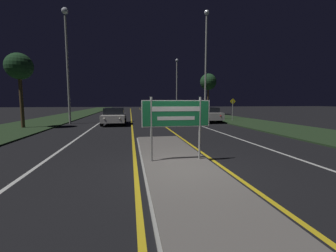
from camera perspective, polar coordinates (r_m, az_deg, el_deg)
The scene contains 21 objects.
ground_plane at distance 6.76m, azimuth 2.89°, elevation -10.50°, with size 160.00×160.00×0.00m, color black.
median_island at distance 7.23m, azimuth 2.01°, elevation -9.05°, with size 2.18×9.90×0.10m.
verge_left at distance 27.60m, azimuth -26.64°, elevation 1.59°, with size 5.00×100.00×0.08m.
verge_right at distance 28.55m, azimuth 12.89°, elevation 2.22°, with size 5.00×100.00×0.08m.
centre_line_yellow_left at distance 31.38m, azimuth -9.36°, elevation 2.57°, with size 0.12×70.00×0.01m.
centre_line_yellow_right at distance 31.50m, azimuth -4.69°, elevation 2.65°, with size 0.12×70.00×0.01m.
lane_line_white_left at distance 31.50m, azimuth -14.68°, elevation 2.47°, with size 0.12×70.00×0.01m.
lane_line_white_right at distance 31.88m, azimuth 0.55°, elevation 2.71°, with size 0.12×70.00×0.01m.
edge_line_white_left at distance 31.91m, azimuth -20.06°, elevation 2.34°, with size 0.10×70.00×0.01m.
edge_line_white_right at distance 32.54m, azimuth 5.76°, elevation 2.75°, with size 0.10×70.00×0.01m.
highway_sign at distance 6.98m, azimuth 2.06°, elevation 2.51°, with size 2.15×0.07×1.99m.
streetlight_left_near at distance 21.92m, azimuth -24.34°, elevation 17.35°, with size 0.55×0.55×9.77m.
streetlight_right_near at distance 24.47m, azimuth 9.61°, elevation 17.61°, with size 0.50×0.50×11.12m.
streetlight_right_far at distance 38.47m, azimuth 2.24°, elevation 11.50°, with size 0.46×0.46×9.05m.
car_receding_0 at distance 21.87m, azimuth 9.57°, elevation 2.96°, with size 2.03×4.64×1.39m.
car_receding_1 at distance 34.20m, azimuth 2.86°, elevation 4.22°, with size 1.96×4.69×1.43m.
car_receding_2 at distance 45.79m, azimuth -0.24°, elevation 4.74°, with size 1.88×4.06×1.52m.
car_approaching_0 at distance 19.72m, azimuth -13.51°, elevation 2.51°, with size 1.97×4.44×1.40m.
warning_sign at distance 23.16m, azimuth 16.10°, elevation 4.62°, with size 0.60×0.06×2.19m.
roadside_palm_left at distance 19.42m, azimuth -33.61°, elevation 12.28°, with size 1.84×1.84×5.27m.
roadside_palm_right at distance 34.35m, azimuth 10.19°, elevation 10.93°, with size 2.40×2.40×6.00m.
Camera 1 is at (-1.41, -6.32, 1.94)m, focal length 24.00 mm.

